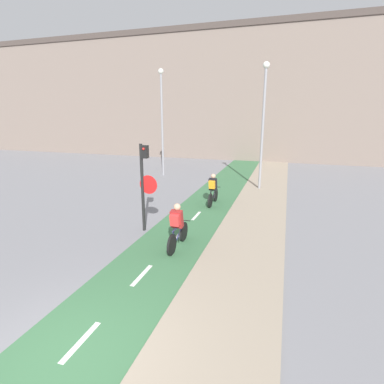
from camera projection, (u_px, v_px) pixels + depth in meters
The scene contains 8 objects.
ground_plane at pixel (62, 363), 5.15m from camera, with size 120.00×120.00×0.00m, color gray.
bike_lane at pixel (63, 362), 5.15m from camera, with size 2.37×60.00×0.02m.
building_row_background at pixel (253, 95), 28.06m from camera, with size 60.00×5.20×11.67m.
traffic_light_pole at pixel (144, 178), 10.51m from camera, with size 0.67×0.25×3.16m.
street_lamp_far at pixel (162, 112), 19.87m from camera, with size 0.36×0.36×6.99m.
street_lamp_sidewalk at pixel (263, 114), 16.02m from camera, with size 0.36×0.36×6.77m.
cyclist_near at pixel (177, 227), 9.37m from camera, with size 0.46×1.75×1.49m.
cyclist_far at pixel (213, 190), 13.94m from camera, with size 0.46×1.72×1.48m.
Camera 1 is at (3.41, -3.36, 4.15)m, focal length 28.00 mm.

